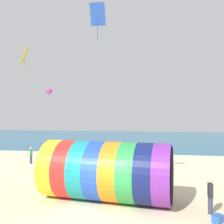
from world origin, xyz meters
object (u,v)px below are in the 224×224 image
Objects in this scene: giant_inflatable_tube at (107,171)px; kite_magenta_parafoil at (49,91)px; kite_yellow_diamond at (25,56)px; bystander_mid_beach at (107,167)px; kite_blue_diamond at (98,15)px; bystander_far_left at (31,155)px; kite_handler at (210,196)px; cooler_box at (218,219)px; bystander_near_water at (163,161)px.

kite_magenta_parafoil reaches higher than giant_inflatable_tube.
bystander_mid_beach is (8.70, -2.79, -9.90)m from kite_yellow_diamond.
giant_inflatable_tube is at bearing -53.91° from kite_blue_diamond.
kite_yellow_diamond is (-8.86, 6.96, -0.63)m from kite_blue_diamond.
bystander_mid_beach is at bearing 2.84° from kite_magenta_parafoil.
kite_blue_diamond reaches higher than bystander_far_left.
kite_handler is 12.37m from kite_blue_diamond.
kite_magenta_parafoil is 15.05m from cooler_box.
kite_magenta_parafoil is at bearing 139.08° from giant_inflatable_tube.
cooler_box is at bearing -26.76° from kite_blue_diamond.
kite_blue_diamond is 1.37× the size of bystander_far_left.
giant_inflatable_tube is at bearing -40.92° from kite_magenta_parafoil.
bystander_mid_beach is at bearing -148.01° from bystander_near_water.
kite_magenta_parafoil is at bearing -177.16° from bystander_mid_beach.
cooler_box is (11.41, -7.17, -6.71)m from kite_magenta_parafoil.
kite_handler is 3.40× the size of cooler_box.
kite_blue_diamond is at bearing 126.09° from giant_inflatable_tube.
kite_yellow_diamond is at bearing 162.23° from bystander_mid_beach.
bystander_near_water is 13.21m from bystander_far_left.
cooler_box is at bearing -84.21° from kite_handler.
kite_handler is 1.12× the size of kite_magenta_parafoil.
bystander_mid_beach is at bearing 92.25° from kite_blue_diamond.
cooler_box is (6.57, -7.41, -0.61)m from bystander_mid_beach.
kite_yellow_diamond is at bearing 141.87° from kite_magenta_parafoil.
giant_inflatable_tube is at bearing 159.12° from cooler_box.
kite_magenta_parafoil is at bearing -38.13° from kite_yellow_diamond.
kite_magenta_parafoil is 0.95× the size of bystander_far_left.
kite_yellow_diamond reaches higher than bystander_near_water.
kite_magenta_parafoil reaches higher than bystander_mid_beach.
cooler_box is (15.23, -11.47, -0.67)m from bystander_far_left.
bystander_far_left is (-15.13, 10.45, -0.06)m from kite_handler.
kite_handler is (5.51, -1.12, -0.79)m from giant_inflatable_tube.
bystander_far_left is (-9.62, 9.33, -0.86)m from giant_inflatable_tube.
kite_yellow_diamond is 9.93m from bystander_far_left.
kite_blue_diamond is at bearing 153.24° from cooler_box.
kite_blue_diamond is 11.29m from kite_yellow_diamond.
kite_magenta_parafoil is 8.34m from bystander_far_left.
kite_handler is 1.06× the size of bystander_far_left.
kite_blue_diamond is 1.27× the size of bystander_near_water.
bystander_near_water is at bearing 31.99° from bystander_mid_beach.
kite_blue_diamond is 13.25m from bystander_near_water.
kite_magenta_parafoil is 11.48m from bystander_near_water.
bystander_far_left is at bearing 136.96° from kite_blue_diamond.
bystander_near_water is at bearing 102.14° from kite_handler.
bystander_far_left reaches higher than cooler_box.
bystander_far_left is at bearing 145.37° from kite_handler.
bystander_mid_beach is (-0.96, 5.27, -0.91)m from giant_inflatable_tube.
giant_inflatable_tube is 4.93× the size of kite_magenta_parafoil.
kite_yellow_diamond is 16.41m from bystander_near_water.
bystander_near_water is (13.19, 0.02, -9.76)m from kite_yellow_diamond.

